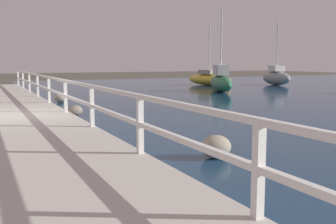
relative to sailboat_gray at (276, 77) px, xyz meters
name	(u,v)px	position (x,y,z in m)	size (l,w,h in m)	color
ground_plane	(8,125)	(-21.80, -12.94, -0.67)	(120.00, 120.00, 0.00)	#4C473D
dock_walkway	(8,120)	(-21.80, -12.94, -0.51)	(3.72, 36.00, 0.32)	beige
railing	(65,90)	(-20.04, -12.94, 0.37)	(0.10, 32.50, 1.05)	white
boulder_near_dock	(61,98)	(-19.03, -6.66, -0.44)	(0.61, 0.55, 0.46)	gray
boulder_far_strip	(216,147)	(-18.34, -19.23, -0.43)	(0.63, 0.57, 0.47)	gray
boulder_mid_strip	(75,111)	(-19.49, -11.77, -0.47)	(0.53, 0.48, 0.40)	slate
sailboat_gray	(276,77)	(0.00, 0.00, 0.00)	(1.99, 3.99, 5.35)	gray
sailboat_yellow	(209,79)	(-5.31, 2.08, -0.14)	(2.26, 5.24, 5.14)	gold
sailboat_green	(221,81)	(-8.16, -3.97, 0.00)	(3.21, 5.64, 5.27)	#236B42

